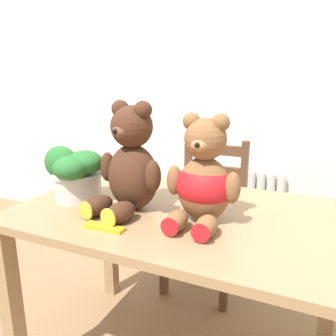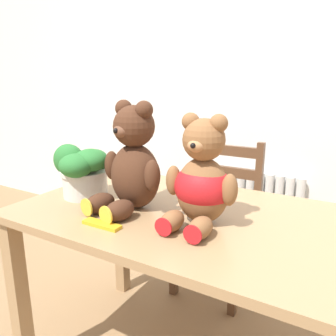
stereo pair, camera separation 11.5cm
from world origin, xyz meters
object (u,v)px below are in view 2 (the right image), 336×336
(teddy_bear_left, at_px, (132,164))
(chocolate_bar, at_px, (102,224))
(teddy_bear_right, at_px, (202,181))
(potted_plant, at_px, (82,169))
(wooden_chair_behind, at_px, (220,216))

(teddy_bear_left, height_order, chocolate_bar, teddy_bear_left)
(teddy_bear_left, distance_m, teddy_bear_right, 0.28)
(teddy_bear_left, bearing_deg, potted_plant, 11.55)
(wooden_chair_behind, xyz_separation_m, potted_plant, (-0.33, -0.74, 0.41))
(teddy_bear_left, distance_m, chocolate_bar, 0.25)
(wooden_chair_behind, xyz_separation_m, teddy_bear_left, (-0.07, -0.74, 0.47))
(teddy_bear_left, height_order, potted_plant, teddy_bear_left)
(teddy_bear_right, height_order, chocolate_bar, teddy_bear_right)
(teddy_bear_left, relative_size, teddy_bear_right, 1.09)
(wooden_chair_behind, relative_size, teddy_bear_right, 2.34)
(teddy_bear_right, xyz_separation_m, potted_plant, (-0.54, -0.00, -0.03))
(teddy_bear_left, bearing_deg, chocolate_bar, 104.47)
(potted_plant, bearing_deg, teddy_bear_right, 0.45)
(teddy_bear_right, distance_m, chocolate_bar, 0.36)
(chocolate_bar, bearing_deg, teddy_bear_left, 92.76)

